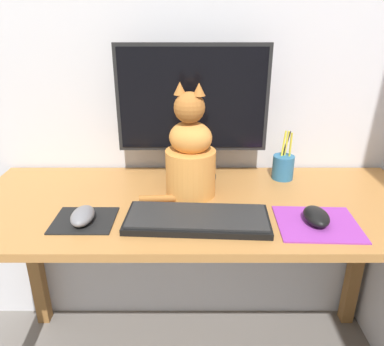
# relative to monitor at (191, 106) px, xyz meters

# --- Properties ---
(wall_back) EXTENTS (7.00, 0.04, 2.50)m
(wall_back) POSITION_rel_monitor_xyz_m (0.01, 0.13, 0.27)
(wall_back) COLOR silver
(wall_back) RESTS_ON ground_plane
(desk) EXTENTS (1.43, 0.57, 0.72)m
(desk) POSITION_rel_monitor_xyz_m (0.01, -0.19, -0.36)
(desk) COLOR #A87038
(desk) RESTS_ON ground_plane
(monitor) EXTENTS (0.51, 0.17, 0.46)m
(monitor) POSITION_rel_monitor_xyz_m (0.00, 0.00, 0.00)
(monitor) COLOR black
(monitor) RESTS_ON desk
(keyboard) EXTENTS (0.41, 0.19, 0.02)m
(keyboard) POSITION_rel_monitor_xyz_m (0.01, -0.32, -0.25)
(keyboard) COLOR black
(keyboard) RESTS_ON desk
(mousepad_left) EXTENTS (0.17, 0.15, 0.00)m
(mousepad_left) POSITION_rel_monitor_xyz_m (-0.31, -0.31, -0.26)
(mousepad_left) COLOR black
(mousepad_left) RESTS_ON desk
(mousepad_right) EXTENTS (0.23, 0.21, 0.00)m
(mousepad_right) POSITION_rel_monitor_xyz_m (0.35, -0.33, -0.26)
(mousepad_right) COLOR purple
(mousepad_right) RESTS_ON desk
(computer_mouse_left) EXTENTS (0.06, 0.11, 0.04)m
(computer_mouse_left) POSITION_rel_monitor_xyz_m (-0.31, -0.32, -0.24)
(computer_mouse_left) COLOR slate
(computer_mouse_left) RESTS_ON mousepad_left
(computer_mouse_right) EXTENTS (0.07, 0.11, 0.04)m
(computer_mouse_right) POSITION_rel_monitor_xyz_m (0.35, -0.32, -0.24)
(computer_mouse_right) COLOR black
(computer_mouse_right) RESTS_ON mousepad_right
(cat) EXTENTS (0.26, 0.20, 0.36)m
(cat) POSITION_rel_monitor_xyz_m (-0.01, -0.14, -0.12)
(cat) COLOR #D6893D
(cat) RESTS_ON desk
(pen_cup) EXTENTS (0.08, 0.08, 0.17)m
(pen_cup) POSITION_rel_monitor_xyz_m (0.32, -0.01, -0.21)
(pen_cup) COLOR #286089
(pen_cup) RESTS_ON desk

